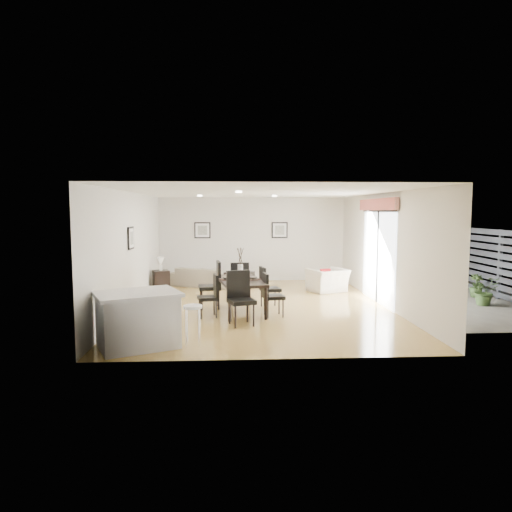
{
  "coord_description": "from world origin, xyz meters",
  "views": [
    {
      "loc": [
        -0.65,
        -10.79,
        2.27
      ],
      "look_at": [
        -0.06,
        0.4,
        1.16
      ],
      "focal_mm": 32.0,
      "sensor_mm": 36.0,
      "label": 1
    }
  ],
  "objects": [
    {
      "name": "bar_stool",
      "position": [
        -1.31,
        -3.23,
        0.6
      ],
      "size": [
        0.32,
        0.32,
        0.69
      ],
      "color": "white",
      "rests_on": "ground"
    },
    {
      "name": "wall_right",
      "position": [
        3.0,
        0.0,
        1.35
      ],
      "size": [
        0.04,
        8.0,
        2.7
      ],
      "primitive_type": "cube",
      "color": "silver",
      "rests_on": "ground"
    },
    {
      "name": "ground",
      "position": [
        0.0,
        0.0,
        0.0
      ],
      "size": [
        8.0,
        8.0,
        0.0
      ],
      "primitive_type": "plane",
      "color": "tan",
      "rests_on": "ground"
    },
    {
      "name": "side_table",
      "position": [
        -2.68,
        2.26,
        0.29
      ],
      "size": [
        0.55,
        0.55,
        0.58
      ],
      "primitive_type": "cube",
      "rotation": [
        0.0,
        0.0,
        0.34
      ],
      "color": "black",
      "rests_on": "ground"
    },
    {
      "name": "dining_chair_foot",
      "position": [
        -0.46,
        0.41,
        0.56
      ],
      "size": [
        0.47,
        0.47,
        1.01
      ],
      "rotation": [
        0.0,
        0.0,
        3.17
      ],
      "color": "black",
      "rests_on": "ground"
    },
    {
      "name": "wall_back",
      "position": [
        0.0,
        4.0,
        1.35
      ],
      "size": [
        6.0,
        0.04,
        2.7
      ],
      "primitive_type": "cube",
      "color": "silver",
      "rests_on": "ground"
    },
    {
      "name": "sofa",
      "position": [
        -1.55,
        2.93,
        0.28
      ],
      "size": [
        2.08,
        1.49,
        0.57
      ],
      "primitive_type": "imported",
      "rotation": [
        0.0,
        0.0,
        2.72
      ],
      "color": "gray",
      "rests_on": "ground"
    },
    {
      "name": "courtyard_plant_a",
      "position": [
        5.43,
        -0.24,
        0.35
      ],
      "size": [
        0.67,
        0.59,
        0.7
      ],
      "primitive_type": "imported",
      "rotation": [
        0.0,
        0.0,
        0.08
      ],
      "color": "#3B5625",
      "rests_on": "ground"
    },
    {
      "name": "framed_print_back_left",
      "position": [
        -1.6,
        3.97,
        1.65
      ],
      "size": [
        0.52,
        0.04,
        0.52
      ],
      "color": "black",
      "rests_on": "wall_back"
    },
    {
      "name": "vase",
      "position": [
        -0.47,
        -0.69,
        1.04
      ],
      "size": [
        0.93,
        1.42,
        0.72
      ],
      "color": "white",
      "rests_on": "dining_table"
    },
    {
      "name": "cushion",
      "position": [
        1.95,
        1.7,
        0.51
      ],
      "size": [
        0.31,
        0.18,
        0.29
      ],
      "primitive_type": "cube",
      "rotation": [
        0.0,
        0.0,
        3.46
      ],
      "color": "#A61517",
      "rests_on": "armchair"
    },
    {
      "name": "courtyard_plant_b",
      "position": [
        5.8,
        0.8,
        0.3
      ],
      "size": [
        0.37,
        0.37,
        0.61
      ],
      "primitive_type": "imported",
      "rotation": [
        0.0,
        0.0,
        -0.1
      ],
      "color": "#3B5625",
      "rests_on": "ground"
    },
    {
      "name": "dining_table",
      "position": [
        -0.47,
        -0.69,
        0.67
      ],
      "size": [
        1.18,
        1.9,
        0.74
      ],
      "rotation": [
        0.0,
        0.0,
        0.17
      ],
      "color": "black",
      "rests_on": "ground"
    },
    {
      "name": "courtyard",
      "position": [
        6.16,
        0.87,
        0.92
      ],
      "size": [
        6.0,
        6.0,
        2.0
      ],
      "color": "#9B967F",
      "rests_on": "ground"
    },
    {
      "name": "framed_print_left_wall",
      "position": [
        -2.97,
        -0.2,
        1.65
      ],
      "size": [
        0.04,
        0.52,
        0.52
      ],
      "rotation": [
        0.0,
        0.0,
        1.57
      ],
      "color": "black",
      "rests_on": "wall_left"
    },
    {
      "name": "ceiling",
      "position": [
        0.0,
        0.0,
        2.7
      ],
      "size": [
        6.0,
        8.0,
        0.02
      ],
      "primitive_type": "cube",
      "color": "white",
      "rests_on": "wall_back"
    },
    {
      "name": "dining_chair_efar",
      "position": [
        0.16,
        -0.26,
        0.54
      ],
      "size": [
        0.51,
        0.51,
        0.97
      ],
      "rotation": [
        0.0,
        0.0,
        1.77
      ],
      "color": "black",
      "rests_on": "ground"
    },
    {
      "name": "armchair",
      "position": [
        2.04,
        1.8,
        0.32
      ],
      "size": [
        1.25,
        1.18,
        0.64
      ],
      "primitive_type": "imported",
      "rotation": [
        0.0,
        0.0,
        3.54
      ],
      "color": "beige",
      "rests_on": "ground"
    },
    {
      "name": "sliding_door",
      "position": [
        2.96,
        0.3,
        1.66
      ],
      "size": [
        0.12,
        2.7,
        2.57
      ],
      "color": "white",
      "rests_on": "wall_right"
    },
    {
      "name": "framed_print_back_right",
      "position": [
        0.9,
        3.97,
        1.65
      ],
      "size": [
        0.52,
        0.04,
        0.52
      ],
      "color": "black",
      "rests_on": "wall_back"
    },
    {
      "name": "dining_chair_wfar",
      "position": [
        -1.08,
        -0.23,
        0.62
      ],
      "size": [
        0.55,
        0.55,
        1.1
      ],
      "rotation": [
        0.0,
        0.0,
        -1.44
      ],
      "color": "black",
      "rests_on": "ground"
    },
    {
      "name": "table_lamp",
      "position": [
        -2.68,
        2.26,
        0.82
      ],
      "size": [
        0.2,
        0.2,
        0.38
      ],
      "color": "white",
      "rests_on": "side_table"
    },
    {
      "name": "dining_chair_enear",
      "position": [
        0.16,
        -1.14,
        0.53
      ],
      "size": [
        0.48,
        0.48,
        0.94
      ],
      "rotation": [
        0.0,
        0.0,
        1.72
      ],
      "color": "black",
      "rests_on": "ground"
    },
    {
      "name": "dining_chair_head",
      "position": [
        -0.49,
        -1.78,
        0.6
      ],
      "size": [
        0.61,
        0.61,
        1.08
      ],
      "rotation": [
        0.0,
        0.0,
        0.3
      ],
      "color": "black",
      "rests_on": "ground"
    },
    {
      "name": "dining_chair_wnear",
      "position": [
        -1.1,
        -1.12,
        0.51
      ],
      "size": [
        0.48,
        0.48,
        0.92
      ],
      "rotation": [
        0.0,
        0.0,
        -1.4
      ],
      "color": "black",
      "rests_on": "ground"
    },
    {
      "name": "coffee_table",
      "position": [
        -0.42,
        3.46,
        0.18
      ],
      "size": [
        1.0,
        0.74,
        0.36
      ],
      "primitive_type": "cube",
      "rotation": [
        0.0,
        0.0,
        -0.26
      ],
      "color": "black",
      "rests_on": "ground"
    },
    {
      "name": "wall_left",
      "position": [
        -3.0,
        0.0,
        1.35
      ],
      "size": [
        0.04,
        8.0,
        2.7
      ],
      "primitive_type": "cube",
      "color": "silver",
      "rests_on": "ground"
    },
    {
      "name": "kitchen_island",
      "position": [
        -2.23,
        -3.23,
        0.47
      ],
      "size": [
        1.63,
        1.48,
        0.93
      ],
      "rotation": [
        0.0,
        0.0,
        0.43
      ],
      "color": "silver",
      "rests_on": "ground"
    },
    {
      "name": "wall_front",
      "position": [
        0.0,
        -4.0,
        1.35
      ],
      "size": [
        6.0,
        0.04,
        2.7
      ],
      "primitive_type": "cube",
      "color": "silver",
      "rests_on": "ground"
    }
  ]
}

